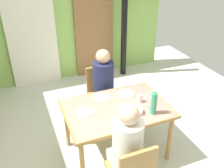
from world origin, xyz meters
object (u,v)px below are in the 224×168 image
Objects in this scene: person_near_diner at (127,142)px; serving_bowl_center at (136,111)px; dining_table at (117,112)px; person_far_diner at (104,79)px; water_bottle_green_near at (154,103)px; chair_far_diner at (101,91)px.

person_near_diner is 0.58m from serving_bowl_center.
dining_table is 1.65× the size of person_far_diner.
person_near_diner and person_far_diner have the same top height.
water_bottle_green_near is (0.27, -0.93, 0.09)m from person_far_diner.
chair_far_diner is (0.08, 0.79, -0.15)m from dining_table.
water_bottle_green_near reaches higher than chair_far_diner.
person_far_diner reaches higher than dining_table.
person_far_diner is at bearing 106.30° from water_bottle_green_near.
dining_table is at bearing 142.42° from water_bottle_green_near.
chair_far_diner is at bearing 84.37° from dining_table.
chair_far_diner is 0.31m from person_far_diner.
person_near_diner is (-0.25, -1.45, 0.28)m from chair_far_diner.
person_near_diner reaches higher than water_bottle_green_near.
chair_far_diner is at bearing 104.30° from water_bottle_green_near.
chair_far_diner reaches higher than serving_bowl_center.
chair_far_diner is 1.13× the size of person_far_diner.
serving_bowl_center is at bearing -47.44° from dining_table.
person_near_diner is (-0.17, -0.66, 0.13)m from dining_table.
dining_table is 0.68m from person_far_diner.
water_bottle_green_near is 1.82× the size of serving_bowl_center.
water_bottle_green_near is (0.52, 0.39, 0.09)m from person_near_diner.
person_far_diner is 4.53× the size of serving_bowl_center.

